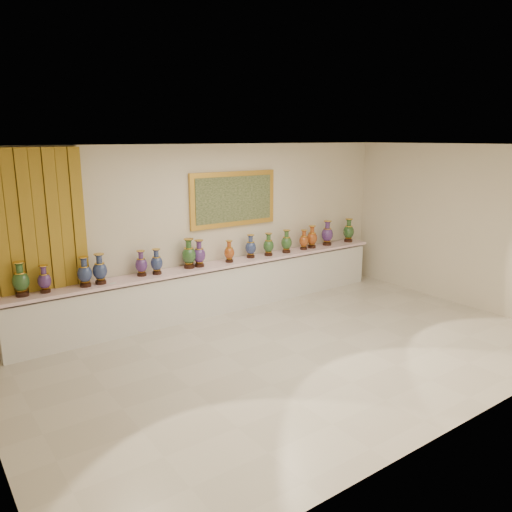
{
  "coord_description": "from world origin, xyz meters",
  "views": [
    {
      "loc": [
        -4.46,
        -5.2,
        3.11
      ],
      "look_at": [
        0.48,
        1.7,
        1.08
      ],
      "focal_mm": 35.0,
      "sensor_mm": 36.0,
      "label": 1
    }
  ],
  "objects_px": {
    "vase_1": "(44,280)",
    "vase_2": "(85,273)",
    "vase_0": "(21,281)",
    "counter": "(216,288)"
  },
  "relations": [
    {
      "from": "vase_1",
      "to": "counter",
      "type": "bearing_deg",
      "value": 0.28
    },
    {
      "from": "vase_0",
      "to": "vase_1",
      "type": "bearing_deg",
      "value": -2.82
    },
    {
      "from": "vase_0",
      "to": "vase_2",
      "type": "height_order",
      "value": "vase_0"
    },
    {
      "from": "vase_0",
      "to": "vase_2",
      "type": "distance_m",
      "value": 0.88
    },
    {
      "from": "counter",
      "to": "vase_0",
      "type": "distance_m",
      "value": 3.3
    },
    {
      "from": "counter",
      "to": "vase_0",
      "type": "xyz_separation_m",
      "value": [
        -3.22,
        0.0,
        0.69
      ]
    },
    {
      "from": "vase_2",
      "to": "counter",
      "type": "bearing_deg",
      "value": 1.38
    },
    {
      "from": "counter",
      "to": "vase_1",
      "type": "height_order",
      "value": "vase_1"
    },
    {
      "from": "counter",
      "to": "vase_2",
      "type": "height_order",
      "value": "vase_2"
    },
    {
      "from": "vase_1",
      "to": "vase_2",
      "type": "relative_size",
      "value": 0.88
    }
  ]
}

